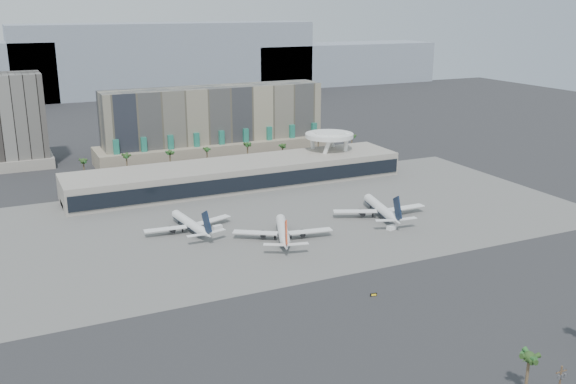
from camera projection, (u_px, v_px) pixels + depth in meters
name	position (u px, v px, depth m)	size (l,w,h in m)	color
ground	(348.00, 262.00, 227.78)	(900.00, 900.00, 0.00)	#232326
apron_pad	(284.00, 217.00, 275.62)	(260.00, 130.00, 0.06)	#5B5B59
mountain_ridge	(136.00, 65.00, 639.54)	(680.00, 60.00, 70.00)	gray
hotel	(215.00, 129.00, 378.83)	(140.00, 30.00, 42.00)	gray
office_tower	(21.00, 126.00, 356.89)	(30.00, 30.00, 52.00)	black
terminal	(238.00, 173.00, 321.51)	(170.00, 32.50, 14.50)	#A9A195
saucer_structure	(329.00, 138.00, 345.76)	(26.00, 26.00, 21.89)	white
palm_row	(227.00, 150.00, 353.81)	(157.80, 2.80, 13.10)	brown
airliner_left	(190.00, 223.00, 257.33)	(37.20, 38.50, 13.32)	white
airliner_centre	(283.00, 231.00, 248.42)	(37.27, 38.49, 13.92)	white
airliner_right	(381.00, 209.00, 274.94)	(40.64, 42.26, 14.75)	white
service_vehicle_a	(217.00, 228.00, 259.78)	(3.94, 1.92, 1.92)	silver
service_vehicle_b	(391.00, 228.00, 259.94)	(3.66, 2.09, 1.88)	white
taxiway_sign	(374.00, 295.00, 200.90)	(2.21, 0.74, 1.00)	black
near_palm_a	(529.00, 363.00, 147.94)	(6.00, 6.00, 11.34)	brown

